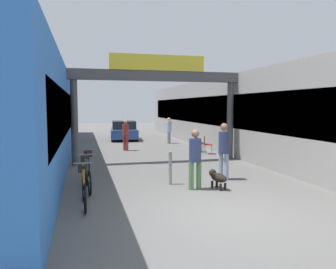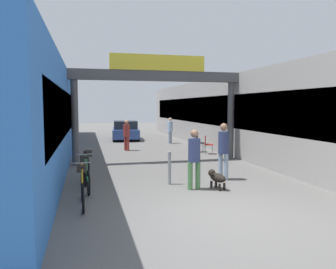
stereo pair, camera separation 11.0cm
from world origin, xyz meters
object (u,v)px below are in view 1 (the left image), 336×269
Objects in this scene: bicycle_green_second at (87,175)px; cafe_chair_red_nearer at (207,143)px; pedestrian_companion at (224,147)px; dog_on_leash at (217,177)px; pedestrian_carrying_crate at (126,133)px; pedestrian_with_dog at (195,155)px; bicycle_black_third at (87,167)px; bicycle_orange_nearest at (84,187)px; parked_car_blue at (124,130)px; pedestrian_elderly_walking at (169,129)px; cafe_chair_black_farther at (198,142)px; bollard_post_metal at (170,167)px.

bicycle_green_second is 1.90× the size of cafe_chair_red_nearer.
pedestrian_companion is 1.42m from dog_on_leash.
pedestrian_carrying_crate is 8.79m from dog_on_leash.
pedestrian_with_dog is 1.04× the size of pedestrian_carrying_crate.
pedestrian_companion reaches higher than bicycle_black_third.
bicycle_orange_nearest is 15.42m from parked_car_blue.
cafe_chair_black_farther is (0.43, -4.18, -0.38)m from pedestrian_elderly_walking.
bicycle_green_second is at bearing -176.50° from pedestrian_companion.
bicycle_green_second is 1.90× the size of cafe_chair_black_farther.
pedestrian_companion is 2.43× the size of dog_on_leash.
bicycle_orange_nearest is at bearing -100.41° from parked_car_blue.
parked_car_blue is at bearing 79.59° from bicycle_orange_nearest.
cafe_chair_black_farther is at bearing 54.20° from bicycle_orange_nearest.
bicycle_green_second is at bearing 166.76° from pedestrian_with_dog.
pedestrian_carrying_crate reaches higher than dog_on_leash.
bollard_post_metal reaches higher than bicycle_green_second.
pedestrian_carrying_crate reaches higher than pedestrian_elderly_walking.
cafe_chair_red_nearer is at bearing 38.30° from bicycle_black_third.
bicycle_black_third reaches higher than cafe_chair_black_farther.
pedestrian_carrying_crate is at bearing 105.88° from pedestrian_companion.
bollard_post_metal is (2.51, 1.51, 0.08)m from bicycle_orange_nearest.
pedestrian_with_dog is 1.61m from pedestrian_companion.
dog_on_leash is at bearing -35.55° from bollard_post_metal.
bicycle_black_third is 1.66× the size of bollard_post_metal.
pedestrian_elderly_walking is (3.08, 2.74, -0.01)m from pedestrian_carrying_crate.
pedestrian_with_dog is 1.02m from bollard_post_metal.
bicycle_orange_nearest is (-2.18, -9.32, -0.49)m from pedestrian_carrying_crate.
dog_on_leash is 0.44× the size of bicycle_green_second.
bicycle_green_second reaches higher than cafe_chair_red_nearer.
bicycle_black_third reaches higher than dog_on_leash.
cafe_chair_red_nearer is at bearing 71.27° from dog_on_leash.
bicycle_green_second is at bearing 86.42° from bicycle_orange_nearest.
dog_on_leash is at bearing -108.73° from cafe_chair_red_nearer.
bicycle_green_second is (-2.08, -7.86, -0.49)m from pedestrian_carrying_crate.
pedestrian_with_dog is at bearing -84.25° from pedestrian_carrying_crate.
pedestrian_elderly_walking is at bearing 75.44° from bollard_post_metal.
pedestrian_companion reaches higher than pedestrian_carrying_crate.
pedestrian_carrying_crate is (-0.86, 8.55, -0.04)m from pedestrian_with_dog.
pedestrian_with_dog is at bearing 172.07° from dog_on_leash.
pedestrian_companion is 1.91m from bollard_post_metal.
pedestrian_companion is (1.30, 0.95, 0.07)m from pedestrian_with_dog.
pedestrian_carrying_crate reaches higher than cafe_chair_red_nearer.
bicycle_black_third is 7.35m from cafe_chair_red_nearer.
bicycle_green_second is at bearing -135.54° from cafe_chair_red_nearer.
pedestrian_with_dog reaches higher than bicycle_black_third.
pedestrian_with_dog reaches higher than pedestrian_carrying_crate.
cafe_chair_black_farther is (5.59, 6.42, 0.10)m from bicycle_green_second.
dog_on_leash is at bearing -86.47° from parked_car_blue.
cafe_chair_red_nearer is at bearing 66.00° from pedestrian_with_dog.
bicycle_orange_nearest is at bearing -125.80° from cafe_chair_black_farther.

